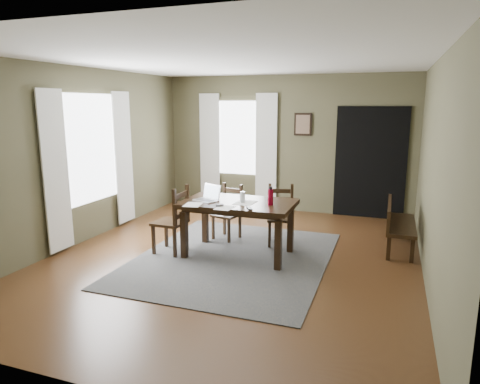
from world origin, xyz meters
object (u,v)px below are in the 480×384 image
at_px(dining_table, 238,208).
at_px(chair_back_left, 228,212).
at_px(bench, 397,221).
at_px(chair_end, 173,221).
at_px(laptop, 209,196).
at_px(chair_back_right, 280,216).
at_px(water_bottle, 271,197).

xyz_separation_m(dining_table, chair_back_left, (-0.42, 0.69, -0.27)).
bearing_deg(bench, chair_end, 112.80).
xyz_separation_m(chair_back_left, laptop, (-0.00, -0.76, 0.42)).
bearing_deg(chair_back_left, chair_back_right, 15.09).
bearing_deg(laptop, water_bottle, 25.65).
height_order(bench, laptop, laptop).
bearing_deg(laptop, bench, 47.89).
height_order(dining_table, bench, dining_table).
relative_size(chair_back_left, bench, 0.69).
relative_size(chair_back_left, chair_back_right, 0.95).
relative_size(chair_back_right, laptop, 2.27).
height_order(chair_end, bench, chair_end).
distance_m(chair_back_left, laptop, 0.87).
height_order(chair_back_left, laptop, laptop).
distance_m(chair_end, chair_back_left, 1.05).
bearing_deg(chair_back_right, chair_end, -160.26).
relative_size(chair_back_right, bench, 0.73).
bearing_deg(dining_table, chair_back_right, 57.75).
bearing_deg(bench, laptop, 113.86).
height_order(dining_table, chair_end, chair_end).
bearing_deg(chair_back_right, chair_back_left, 166.24).
xyz_separation_m(dining_table, water_bottle, (0.48, -0.05, 0.21)).
distance_m(dining_table, laptop, 0.46).
relative_size(bench, water_bottle, 4.99).
bearing_deg(dining_table, chair_back_left, 121.05).
distance_m(dining_table, chair_back_left, 0.85).
height_order(chair_back_right, water_bottle, water_bottle).
xyz_separation_m(dining_table, laptop, (-0.42, -0.07, 0.15)).
height_order(chair_back_left, bench, chair_back_left).
bearing_deg(dining_table, laptop, -170.74).
relative_size(laptop, water_bottle, 1.60).
bearing_deg(laptop, chair_back_left, 113.87).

